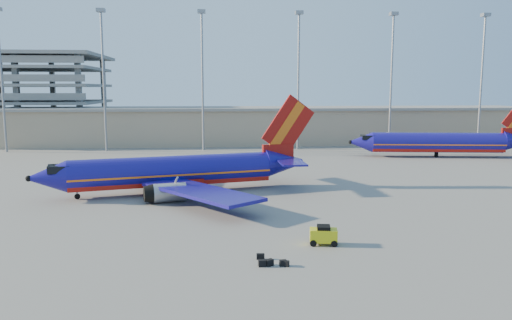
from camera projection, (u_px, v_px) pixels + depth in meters
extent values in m
plane|color=slate|center=(236.00, 196.00, 59.93)|extent=(220.00, 220.00, 0.00)
cube|color=gray|center=(268.00, 126.00, 117.38)|extent=(120.00, 15.00, 8.00)
cube|color=slate|center=(268.00, 108.00, 116.79)|extent=(122.00, 16.00, 0.60)
cube|color=slate|center=(2.00, 97.00, 139.32)|extent=(1.20, 1.20, 21.00)
cylinder|color=gray|center=(2.00, 83.00, 99.73)|extent=(0.44, 0.44, 28.00)
cylinder|color=gray|center=(104.00, 83.00, 101.33)|extent=(0.44, 0.44, 28.00)
cube|color=gray|center=(101.00, 10.00, 99.30)|extent=(1.60, 1.60, 0.70)
cylinder|color=gray|center=(203.00, 83.00, 102.93)|extent=(0.44, 0.44, 28.00)
cube|color=gray|center=(201.00, 11.00, 100.90)|extent=(1.60, 1.60, 0.70)
cylinder|color=gray|center=(298.00, 83.00, 104.52)|extent=(0.44, 0.44, 28.00)
cube|color=gray|center=(299.00, 13.00, 102.49)|extent=(1.60, 1.60, 0.70)
cylinder|color=gray|center=(391.00, 83.00, 106.12)|extent=(0.44, 0.44, 28.00)
cube|color=gray|center=(394.00, 14.00, 104.09)|extent=(1.60, 1.60, 0.70)
cylinder|color=gray|center=(481.00, 83.00, 107.72)|extent=(0.44, 0.44, 28.00)
cube|color=gray|center=(486.00, 15.00, 105.69)|extent=(1.60, 1.60, 0.70)
cylinder|color=navy|center=(172.00, 171.00, 61.49)|extent=(24.53, 9.63, 3.75)
cube|color=#9B120C|center=(172.00, 179.00, 61.62)|extent=(24.35, 8.94, 1.32)
cube|color=orange|center=(172.00, 173.00, 61.52)|extent=(24.54, 9.67, 0.22)
cone|color=navy|center=(47.00, 178.00, 56.90)|extent=(5.05, 4.69, 3.75)
cube|color=black|center=(59.00, 169.00, 57.19)|extent=(3.01, 3.16, 0.81)
cone|color=navy|center=(284.00, 162.00, 66.18)|extent=(6.04, 4.94, 3.75)
cube|color=#9B120C|center=(278.00, 152.00, 65.72)|extent=(4.27, 1.59, 2.23)
cube|color=#9B120C|center=(288.00, 125.00, 65.67)|extent=(7.30, 2.15, 8.10)
cube|color=orange|center=(287.00, 125.00, 65.61)|extent=(4.91, 1.63, 6.35)
cube|color=navy|center=(272.00, 155.00, 69.20)|extent=(5.60, 7.17, 0.22)
cube|color=navy|center=(291.00, 162.00, 62.74)|extent=(3.30, 6.61, 0.22)
cube|color=navy|center=(173.00, 167.00, 70.47)|extent=(7.66, 16.36, 0.36)
cube|color=navy|center=(200.00, 191.00, 53.74)|extent=(13.72, 15.49, 0.36)
cube|color=#9B120C|center=(177.00, 182.00, 61.84)|extent=(6.87, 5.33, 1.01)
cylinder|color=gray|center=(157.00, 177.00, 66.26)|extent=(4.06, 2.96, 2.13)
cylinder|color=gray|center=(169.00, 192.00, 56.38)|extent=(4.06, 2.96, 2.13)
cylinder|color=gray|center=(77.00, 194.00, 58.22)|extent=(0.30, 0.30, 1.12)
cylinder|color=black|center=(77.00, 196.00, 58.25)|extent=(0.69, 0.41, 0.65)
cylinder|color=black|center=(181.00, 185.00, 64.77)|extent=(0.96, 0.75, 0.85)
cylinder|color=black|center=(189.00, 193.00, 59.83)|extent=(0.96, 0.75, 0.85)
cylinder|color=navy|center=(437.00, 143.00, 93.98)|extent=(24.58, 6.81, 3.75)
cube|color=#9B120C|center=(437.00, 148.00, 94.12)|extent=(24.49, 6.11, 1.32)
cube|color=orange|center=(437.00, 144.00, 94.02)|extent=(24.58, 6.85, 0.22)
cone|color=navy|center=(361.00, 142.00, 94.65)|extent=(4.69, 4.26, 3.75)
cube|color=black|center=(368.00, 137.00, 94.45)|extent=(2.75, 2.92, 0.81)
cube|color=navy|center=(507.00, 136.00, 96.59)|extent=(3.56, 6.71, 0.22)
cylinder|color=black|center=(436.00, 154.00, 94.31)|extent=(0.79, 0.79, 0.91)
cube|color=#CAC711|center=(323.00, 235.00, 41.18)|extent=(2.41, 1.62, 1.06)
cube|color=black|center=(324.00, 228.00, 41.09)|extent=(1.24, 1.32, 0.37)
cylinder|color=black|center=(313.00, 239.00, 41.90)|extent=(0.58, 0.28, 0.55)
cylinder|color=black|center=(313.00, 243.00, 40.75)|extent=(0.58, 0.28, 0.55)
cylinder|color=black|center=(333.00, 240.00, 41.76)|extent=(0.58, 0.28, 0.55)
cylinder|color=black|center=(334.00, 244.00, 40.61)|extent=(0.58, 0.28, 0.55)
cube|color=black|center=(262.00, 263.00, 36.21)|extent=(0.58, 0.43, 0.48)
cube|color=black|center=(283.00, 263.00, 36.30)|extent=(0.55, 0.40, 0.45)
cube|color=black|center=(285.00, 263.00, 36.22)|extent=(0.67, 0.50, 0.43)
cube|color=black|center=(260.00, 256.00, 37.77)|extent=(0.62, 0.32, 0.42)
cube|color=black|center=(269.00, 263.00, 36.34)|extent=(0.68, 0.60, 0.48)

